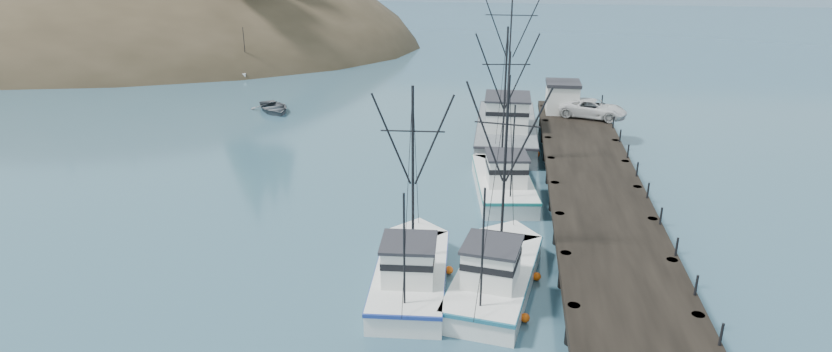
{
  "coord_description": "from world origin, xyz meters",
  "views": [
    {
      "loc": [
        8.07,
        -24.27,
        17.31
      ],
      "look_at": [
        2.44,
        14.54,
        2.5
      ],
      "focal_mm": 28.0,
      "sensor_mm": 36.0,
      "label": 1
    }
  ],
  "objects": [
    {
      "name": "moored_sailboats",
      "position": [
        -33.79,
        58.72,
        0.33
      ],
      "size": [
        16.69,
        15.54,
        6.35
      ],
      "color": "white",
      "rests_on": "ground"
    },
    {
      "name": "trawler_far",
      "position": [
        8.0,
        18.98,
        0.82
      ],
      "size": [
        5.01,
        11.59,
        11.74
      ],
      "color": "white",
      "rests_on": "ground"
    },
    {
      "name": "trawler_near",
      "position": [
        7.93,
        5.42,
        0.82
      ],
      "size": [
        5.11,
        11.22,
        11.3
      ],
      "color": "white",
      "rests_on": "ground"
    },
    {
      "name": "motorboat",
      "position": [
        -15.7,
        37.62,
        0.0
      ],
      "size": [
        6.31,
        6.63,
        1.12
      ],
      "primitive_type": "imported",
      "rotation": [
        0.0,
        0.0,
        0.64
      ],
      "color": "#51545A",
      "rests_on": "ground"
    },
    {
      "name": "pier_shed",
      "position": [
        12.92,
        34.0,
        3.42
      ],
      "size": [
        3.0,
        3.2,
        2.8
      ],
      "color": "silver",
      "rests_on": "pier"
    },
    {
      "name": "trawler_mid",
      "position": [
        3.58,
        5.07,
        0.82
      ],
      "size": [
        4.2,
        10.78,
        10.73
      ],
      "color": "white",
      "rests_on": "ground"
    },
    {
      "name": "pickup_truck",
      "position": [
        15.5,
        32.5,
        2.81
      ],
      "size": [
        6.33,
        4.25,
        1.61
      ],
      "primitive_type": "imported",
      "rotation": [
        0.0,
        0.0,
        1.27
      ],
      "color": "silver",
      "rests_on": "pier"
    },
    {
      "name": "pier",
      "position": [
        14.0,
        16.0,
        1.69
      ],
      "size": [
        6.0,
        44.0,
        2.0
      ],
      "color": "black",
      "rests_on": "ground"
    },
    {
      "name": "work_vessel",
      "position": [
        8.06,
        31.04,
        1.23
      ],
      "size": [
        5.15,
        16.82,
        13.94
      ],
      "color": "slate",
      "rests_on": "ground"
    },
    {
      "name": "ground",
      "position": [
        0.0,
        0.0,
        0.0
      ],
      "size": [
        400.0,
        400.0,
        0.0
      ],
      "primitive_type": "plane",
      "color": "#2C4F63",
      "rests_on": "ground"
    },
    {
      "name": "headland",
      "position": [
        -74.95,
        78.61,
        -4.55
      ],
      "size": [
        134.8,
        78.0,
        51.0
      ],
      "color": "#382D1E",
      "rests_on": "ground"
    }
  ]
}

